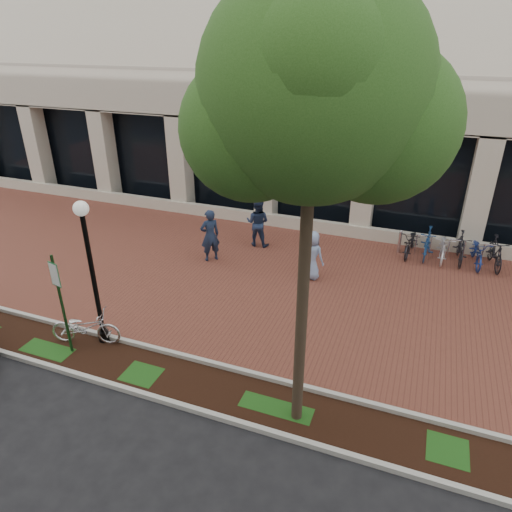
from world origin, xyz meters
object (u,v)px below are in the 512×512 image
(pedestrian_left, at_px, (210,236))
(pedestrian_mid, at_px, (258,223))
(street_tree, at_px, (317,104))
(bike_rack_cluster, at_px, (451,247))
(bollard, at_px, (400,241))
(lamppost, at_px, (91,267))
(pedestrian_right, at_px, (312,255))
(parking_sign, at_px, (59,294))
(locked_bicycle, at_px, (86,327))

(pedestrian_left, xyz_separation_m, pedestrian_mid, (1.10, 1.78, -0.03))
(street_tree, height_order, pedestrian_mid, street_tree)
(bike_rack_cluster, bearing_deg, street_tree, -107.14)
(street_tree, xyz_separation_m, bollard, (1.20, 8.98, -5.88))
(lamppost, bearing_deg, street_tree, -7.41)
(pedestrian_mid, bearing_deg, pedestrian_right, 142.85)
(street_tree, distance_m, pedestrian_left, 9.48)
(parking_sign, bearing_deg, pedestrian_left, 93.27)
(pedestrian_mid, relative_size, pedestrian_right, 1.11)
(lamppost, distance_m, bollard, 10.80)
(street_tree, height_order, bollard, street_tree)
(parking_sign, distance_m, bollard, 11.56)
(parking_sign, xyz_separation_m, pedestrian_right, (4.68, 5.94, -0.89))
(street_tree, xyz_separation_m, pedestrian_right, (-1.33, 5.97, -5.52))
(pedestrian_mid, bearing_deg, locked_bicycle, 72.69)
(lamppost, height_order, street_tree, street_tree)
(locked_bicycle, bearing_deg, street_tree, -111.82)
(street_tree, height_order, bike_rack_cluster, street_tree)
(lamppost, height_order, bollard, lamppost)
(lamppost, bearing_deg, bollard, 50.82)
(parking_sign, relative_size, bollard, 3.03)
(locked_bicycle, bearing_deg, lamppost, -74.57)
(bollard, bearing_deg, lamppost, -129.18)
(street_tree, bearing_deg, lamppost, 172.59)
(locked_bicycle, distance_m, pedestrian_right, 7.12)
(locked_bicycle, relative_size, pedestrian_left, 0.96)
(pedestrian_left, height_order, bollard, pedestrian_left)
(street_tree, relative_size, pedestrian_mid, 4.53)
(lamppost, height_order, pedestrian_left, lamppost)
(bike_rack_cluster, bearing_deg, parking_sign, -133.99)
(lamppost, height_order, locked_bicycle, lamppost)
(pedestrian_left, xyz_separation_m, bike_rack_cluster, (7.93, 2.98, -0.44))
(parking_sign, relative_size, lamppost, 0.71)
(pedestrian_right, relative_size, bollard, 1.83)
(lamppost, bearing_deg, pedestrian_left, 84.00)
(pedestrian_mid, bearing_deg, parking_sign, 72.67)
(pedestrian_right, bearing_deg, parking_sign, 66.81)
(pedestrian_mid, bearing_deg, pedestrian_left, 56.27)
(pedestrian_left, bearing_deg, pedestrian_mid, -166.73)
(locked_bicycle, height_order, pedestrian_right, pedestrian_right)
(pedestrian_mid, bearing_deg, bollard, -168.51)
(parking_sign, distance_m, pedestrian_mid, 8.07)
(pedestrian_left, xyz_separation_m, pedestrian_right, (3.65, -0.02, -0.12))
(pedestrian_mid, distance_m, bike_rack_cluster, 6.95)
(locked_bicycle, bearing_deg, pedestrian_mid, -32.33)
(parking_sign, relative_size, pedestrian_left, 1.45)
(pedestrian_left, bearing_deg, pedestrian_right, 134.72)
(lamppost, height_order, pedestrian_right, lamppost)
(locked_bicycle, height_order, bike_rack_cluster, bike_rack_cluster)
(parking_sign, height_order, pedestrian_right, parking_sign)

